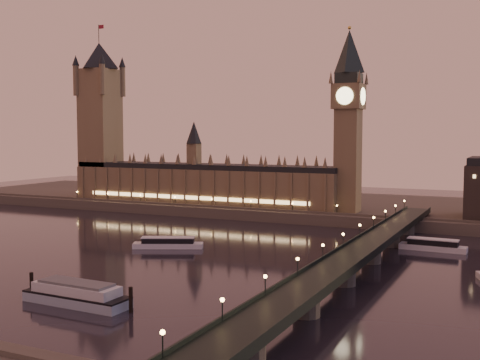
# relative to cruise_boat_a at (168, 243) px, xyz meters

# --- Properties ---
(ground) EXTENTS (700.00, 700.00, 0.00)m
(ground) POSITION_rel_cruise_boat_a_xyz_m (-3.88, -11.09, -2.16)
(ground) COLOR black
(ground) RESTS_ON ground
(far_embankment) EXTENTS (560.00, 130.00, 6.00)m
(far_embankment) POSITION_rel_cruise_boat_a_xyz_m (26.12, 153.91, 0.84)
(far_embankment) COLOR #423D35
(far_embankment) RESTS_ON ground
(palace_of_westminster) EXTENTS (180.00, 26.62, 52.00)m
(palace_of_westminster) POSITION_rel_cruise_boat_a_xyz_m (-44.01, 109.90, 19.55)
(palace_of_westminster) COLOR brown
(palace_of_westminster) RESTS_ON ground
(victoria_tower) EXTENTS (31.68, 31.68, 118.00)m
(victoria_tower) POSITION_rel_cruise_boat_a_xyz_m (-123.88, 109.91, 63.63)
(victoria_tower) COLOR brown
(victoria_tower) RESTS_ON ground
(big_ben) EXTENTS (17.68, 17.68, 104.00)m
(big_ben) POSITION_rel_cruise_boat_a_xyz_m (50.10, 109.90, 61.79)
(big_ben) COLOR brown
(big_ben) RESTS_ON ground
(westminster_bridge) EXTENTS (13.20, 260.00, 15.30)m
(westminster_bridge) POSITION_rel_cruise_boat_a_xyz_m (87.73, -11.09, 3.36)
(westminster_bridge) COLOR black
(westminster_bridge) RESTS_ON ground
(cruise_boat_a) EXTENTS (30.58, 18.90, 4.90)m
(cruise_boat_a) POSITION_rel_cruise_boat_a_xyz_m (0.00, 0.00, 0.00)
(cruise_boat_a) COLOR silver
(cruise_boat_a) RESTS_ON ground
(cruise_boat_b) EXTENTS (28.07, 7.69, 5.15)m
(cruise_boat_b) POSITION_rel_cruise_boat_a_xyz_m (106.15, 44.47, 0.11)
(cruise_boat_b) COLOR silver
(cruise_boat_b) RESTS_ON ground
(moored_barge) EXTENTS (39.58, 10.77, 7.26)m
(moored_barge) POSITION_rel_cruise_boat_a_xyz_m (23.00, -86.27, 0.90)
(moored_barge) COLOR #98ADC1
(moored_barge) RESTS_ON ground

